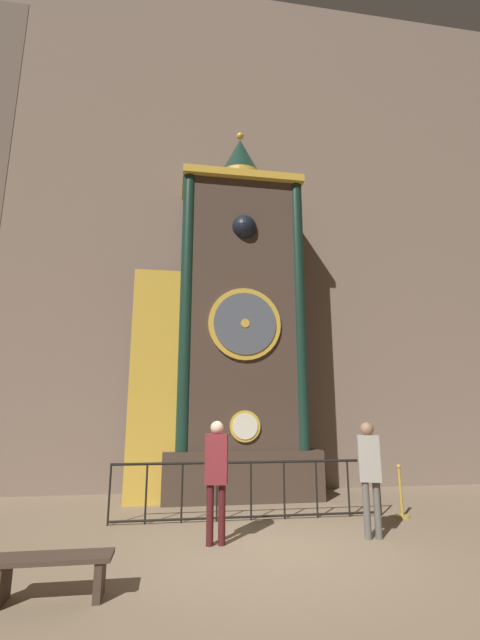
% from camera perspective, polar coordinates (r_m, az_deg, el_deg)
% --- Properties ---
extents(ground_plane, '(28.00, 28.00, 0.00)m').
position_cam_1_polar(ground_plane, '(6.83, 3.69, -28.67)').
color(ground_plane, '#847056').
extents(cathedral_back_wall, '(24.00, 0.32, 15.84)m').
position_cam_1_polar(cathedral_back_wall, '(13.26, -2.37, 14.35)').
color(cathedral_back_wall, '#7A6656').
rests_on(cathedral_back_wall, ground_plane).
extents(clock_tower, '(4.48, 1.77, 9.77)m').
position_cam_1_polar(clock_tower, '(10.86, -1.65, -1.44)').
color(clock_tower, '#423328').
rests_on(clock_tower, ground_plane).
extents(railing_fence, '(5.18, 0.05, 1.05)m').
position_cam_1_polar(railing_fence, '(8.63, 1.47, -21.35)').
color(railing_fence, black).
rests_on(railing_fence, ground_plane).
extents(visitor_near, '(0.38, 0.29, 1.81)m').
position_cam_1_polar(visitor_near, '(7.00, -3.16, -19.20)').
color(visitor_near, '#461518').
rests_on(visitor_near, ground_plane).
extents(visitor_far, '(0.39, 0.32, 1.79)m').
position_cam_1_polar(visitor_far, '(7.63, 16.86, -18.21)').
color(visitor_far, '#58554F').
rests_on(visitor_far, ground_plane).
extents(stanchion_post, '(0.28, 0.28, 0.97)m').
position_cam_1_polar(stanchion_post, '(9.43, 20.69, -21.53)').
color(stanchion_post, '#B28E33').
rests_on(stanchion_post, ground_plane).
extents(visitor_bench, '(1.22, 0.40, 0.44)m').
position_cam_1_polar(visitor_bench, '(5.58, -23.70, -28.10)').
color(visitor_bench, '#423328').
rests_on(visitor_bench, ground_plane).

